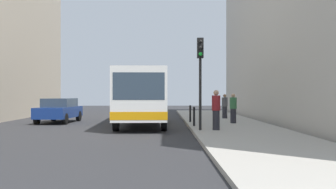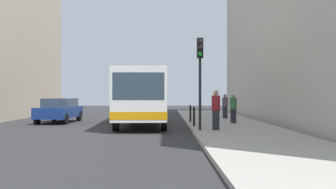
{
  "view_description": "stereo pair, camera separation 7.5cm",
  "coord_description": "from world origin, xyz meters",
  "px_view_note": "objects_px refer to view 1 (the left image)",
  "views": [
    {
      "loc": [
        1.91,
        -20.04,
        1.78
      ],
      "look_at": [
        2.15,
        1.46,
        1.72
      ],
      "focal_mm": 44.31,
      "sensor_mm": 36.0,
      "label": 1
    },
    {
      "loc": [
        1.99,
        -20.04,
        1.78
      ],
      "look_at": [
        2.15,
        1.46,
        1.72
      ],
      "focal_mm": 44.31,
      "sensor_mm": 36.0,
      "label": 2
    }
  ],
  "objects_px": {
    "bollard_near": "(194,116)",
    "bollard_mid": "(190,114)",
    "pedestrian_mid_sidewalk": "(233,108)",
    "traffic_light": "(200,66)",
    "bus": "(142,94)",
    "pedestrian_far_sidewalk": "(225,106)",
    "car_beside_bus": "(59,110)",
    "pedestrian_near_signal": "(216,110)"
  },
  "relations": [
    {
      "from": "bus",
      "to": "pedestrian_far_sidewalk",
      "type": "distance_m",
      "value": 6.28
    },
    {
      "from": "traffic_light",
      "to": "pedestrian_far_sidewalk",
      "type": "relative_size",
      "value": 2.59
    },
    {
      "from": "pedestrian_far_sidewalk",
      "to": "bollard_near",
      "type": "bearing_deg",
      "value": -1.4
    },
    {
      "from": "bollard_mid",
      "to": "pedestrian_mid_sidewalk",
      "type": "height_order",
      "value": "pedestrian_mid_sidewalk"
    },
    {
      "from": "traffic_light",
      "to": "pedestrian_near_signal",
      "type": "height_order",
      "value": "traffic_light"
    },
    {
      "from": "traffic_light",
      "to": "bollard_mid",
      "type": "xyz_separation_m",
      "value": [
        -0.1,
        5.32,
        -2.38
      ]
    },
    {
      "from": "pedestrian_near_signal",
      "to": "pedestrian_mid_sidewalk",
      "type": "xyz_separation_m",
      "value": [
        1.48,
        4.21,
        -0.09
      ]
    },
    {
      "from": "bollard_mid",
      "to": "pedestrian_near_signal",
      "type": "relative_size",
      "value": 0.53
    },
    {
      "from": "bus",
      "to": "bollard_near",
      "type": "height_order",
      "value": "bus"
    },
    {
      "from": "pedestrian_near_signal",
      "to": "pedestrian_far_sidewalk",
      "type": "bearing_deg",
      "value": 46.53
    },
    {
      "from": "traffic_light",
      "to": "bollard_mid",
      "type": "height_order",
      "value": "traffic_light"
    },
    {
      "from": "pedestrian_mid_sidewalk",
      "to": "pedestrian_far_sidewalk",
      "type": "xyz_separation_m",
      "value": [
        0.18,
        4.35,
        -0.02
      ]
    },
    {
      "from": "traffic_light",
      "to": "pedestrian_far_sidewalk",
      "type": "height_order",
      "value": "traffic_light"
    },
    {
      "from": "bollard_near",
      "to": "pedestrian_far_sidewalk",
      "type": "distance_m",
      "value": 6.76
    },
    {
      "from": "bus",
      "to": "car_beside_bus",
      "type": "distance_m",
      "value": 5.51
    },
    {
      "from": "bollard_near",
      "to": "pedestrian_mid_sidewalk",
      "type": "xyz_separation_m",
      "value": [
        2.29,
        1.93,
        0.33
      ]
    },
    {
      "from": "bollard_mid",
      "to": "pedestrian_mid_sidewalk",
      "type": "relative_size",
      "value": 0.58
    },
    {
      "from": "traffic_light",
      "to": "pedestrian_mid_sidewalk",
      "type": "relative_size",
      "value": 2.52
    },
    {
      "from": "bus",
      "to": "pedestrian_mid_sidewalk",
      "type": "bearing_deg",
      "value": 167.95
    },
    {
      "from": "car_beside_bus",
      "to": "pedestrian_mid_sidewalk",
      "type": "relative_size",
      "value": 2.76
    },
    {
      "from": "traffic_light",
      "to": "pedestrian_near_signal",
      "type": "bearing_deg",
      "value": 5.53
    },
    {
      "from": "bollard_mid",
      "to": "pedestrian_mid_sidewalk",
      "type": "distance_m",
      "value": 2.54
    },
    {
      "from": "bus",
      "to": "traffic_light",
      "type": "height_order",
      "value": "traffic_light"
    },
    {
      "from": "bollard_mid",
      "to": "traffic_light",
      "type": "bearing_deg",
      "value": -88.92
    },
    {
      "from": "car_beside_bus",
      "to": "traffic_light",
      "type": "bearing_deg",
      "value": 142.28
    },
    {
      "from": "car_beside_bus",
      "to": "pedestrian_far_sidewalk",
      "type": "distance_m",
      "value": 10.51
    },
    {
      "from": "traffic_light",
      "to": "bollard_near",
      "type": "height_order",
      "value": "traffic_light"
    },
    {
      "from": "bus",
      "to": "bollard_near",
      "type": "relative_size",
      "value": 11.66
    },
    {
      "from": "bollard_near",
      "to": "bollard_mid",
      "type": "relative_size",
      "value": 1.0
    },
    {
      "from": "bus",
      "to": "bollard_near",
      "type": "xyz_separation_m",
      "value": [
        2.75,
        -2.88,
        -1.1
      ]
    },
    {
      "from": "car_beside_bus",
      "to": "pedestrian_mid_sidewalk",
      "type": "distance_m",
      "value": 10.54
    },
    {
      "from": "traffic_light",
      "to": "bollard_near",
      "type": "xyz_separation_m",
      "value": [
        -0.1,
        2.35,
        -2.38
      ]
    },
    {
      "from": "traffic_light",
      "to": "pedestrian_far_sidewalk",
      "type": "bearing_deg",
      "value": 74.65
    },
    {
      "from": "traffic_light",
      "to": "pedestrian_mid_sidewalk",
      "type": "xyz_separation_m",
      "value": [
        2.19,
        4.28,
        -2.05
      ]
    },
    {
      "from": "bus",
      "to": "pedestrian_near_signal",
      "type": "distance_m",
      "value": 6.31
    },
    {
      "from": "car_beside_bus",
      "to": "traffic_light",
      "type": "distance_m",
      "value": 10.83
    },
    {
      "from": "car_beside_bus",
      "to": "pedestrian_far_sidewalk",
      "type": "bearing_deg",
      "value": -167.52
    },
    {
      "from": "pedestrian_near_signal",
      "to": "pedestrian_far_sidewalk",
      "type": "height_order",
      "value": "pedestrian_near_signal"
    },
    {
      "from": "pedestrian_far_sidewalk",
      "to": "traffic_light",
      "type": "bearing_deg",
      "value": 4.71
    },
    {
      "from": "bollard_near",
      "to": "pedestrian_far_sidewalk",
      "type": "height_order",
      "value": "pedestrian_far_sidewalk"
    },
    {
      "from": "bus",
      "to": "pedestrian_near_signal",
      "type": "height_order",
      "value": "bus"
    },
    {
      "from": "pedestrian_near_signal",
      "to": "pedestrian_far_sidewalk",
      "type": "relative_size",
      "value": 1.13
    }
  ]
}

